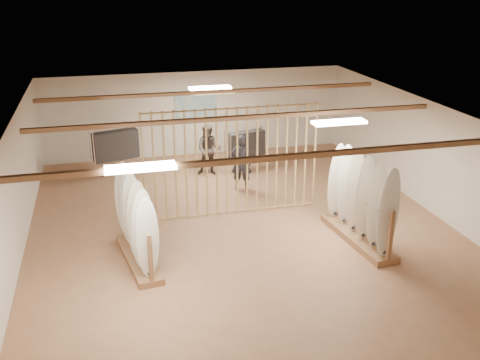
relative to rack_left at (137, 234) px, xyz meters
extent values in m
plane|color=#A77251|center=(2.55, 1.21, -0.65)|extent=(12.00, 12.00, 0.00)
plane|color=#9D9B94|center=(2.55, 1.21, 2.15)|extent=(12.00, 12.00, 0.00)
plane|color=silver|center=(2.55, 7.21, 0.75)|extent=(12.00, 0.00, 12.00)
plane|color=silver|center=(2.55, -4.79, 0.75)|extent=(12.00, 0.00, 12.00)
plane|color=silver|center=(-2.45, 1.21, 0.75)|extent=(0.00, 12.00, 12.00)
plane|color=silver|center=(7.55, 1.21, 0.75)|extent=(0.00, 12.00, 12.00)
cube|color=#956844|center=(2.55, 1.21, 2.07)|extent=(9.50, 6.12, 0.10)
cube|color=white|center=(2.55, 1.21, 2.09)|extent=(1.20, 0.35, 0.06)
cylinder|color=tan|center=(0.35, 2.01, 0.75)|extent=(0.05, 0.05, 2.78)
cylinder|color=tan|center=(0.61, 2.01, 0.75)|extent=(0.05, 0.05, 2.78)
cylinder|color=tan|center=(0.87, 2.01, 0.75)|extent=(0.05, 0.05, 2.78)
cylinder|color=tan|center=(1.13, 2.01, 0.75)|extent=(0.05, 0.05, 2.78)
cylinder|color=tan|center=(1.39, 2.01, 0.75)|extent=(0.05, 0.05, 2.78)
cylinder|color=tan|center=(1.64, 2.01, 0.75)|extent=(0.05, 0.05, 2.78)
cylinder|color=tan|center=(1.90, 2.01, 0.75)|extent=(0.05, 0.05, 2.78)
cylinder|color=tan|center=(2.16, 2.01, 0.75)|extent=(0.05, 0.05, 2.78)
cylinder|color=tan|center=(2.42, 2.01, 0.75)|extent=(0.05, 0.05, 2.78)
cylinder|color=tan|center=(2.68, 2.01, 0.75)|extent=(0.05, 0.05, 2.78)
cylinder|color=tan|center=(2.94, 2.01, 0.75)|extent=(0.05, 0.05, 2.78)
cylinder|color=tan|center=(3.20, 2.01, 0.75)|extent=(0.05, 0.05, 2.78)
cylinder|color=tan|center=(3.46, 2.01, 0.75)|extent=(0.05, 0.05, 2.78)
cylinder|color=tan|center=(3.72, 2.01, 0.75)|extent=(0.05, 0.05, 2.78)
cylinder|color=tan|center=(3.97, 2.01, 0.75)|extent=(0.05, 0.05, 2.78)
cylinder|color=tan|center=(4.23, 2.01, 0.75)|extent=(0.05, 0.05, 2.78)
cylinder|color=tan|center=(4.49, 2.01, 0.75)|extent=(0.05, 0.05, 2.78)
cylinder|color=tan|center=(4.75, 2.01, 0.75)|extent=(0.05, 0.05, 2.78)
cube|color=teal|center=(2.55, 7.19, 0.95)|extent=(1.40, 0.03, 0.90)
cube|color=#956844|center=(0.00, 0.00, -0.58)|extent=(0.87, 2.40, 0.14)
cylinder|color=black|center=(0.00, 0.00, 0.30)|extent=(0.36, 2.27, 0.01)
ellipsoid|color=white|center=(0.15, -0.96, 0.37)|extent=(0.46, 0.12, 1.75)
ellipsoid|color=white|center=(0.09, -0.58, 0.37)|extent=(0.46, 0.12, 1.75)
ellipsoid|color=silver|center=(0.03, -0.19, 0.37)|extent=(0.46, 0.12, 1.75)
ellipsoid|color=white|center=(-0.03, 0.19, 0.37)|extent=(0.46, 0.12, 1.75)
ellipsoid|color=white|center=(-0.09, 0.58, 0.37)|extent=(0.46, 0.12, 1.75)
ellipsoid|color=silver|center=(-0.15, 0.96, 0.37)|extent=(0.46, 0.12, 1.75)
cube|color=#956844|center=(4.99, -0.22, -0.57)|extent=(0.81, 2.63, 0.16)
cylinder|color=black|center=(4.99, -0.22, 0.39)|extent=(0.25, 2.53, 0.01)
ellipsoid|color=white|center=(5.09, -1.31, 0.47)|extent=(0.50, 0.11, 1.93)
ellipsoid|color=silver|center=(5.05, -0.88, 0.47)|extent=(0.50, 0.11, 1.93)
ellipsoid|color=silver|center=(5.01, -0.44, 0.47)|extent=(0.50, 0.11, 1.93)
ellipsoid|color=silver|center=(4.97, -0.01, 0.47)|extent=(0.50, 0.11, 1.93)
ellipsoid|color=white|center=(4.93, 0.43, 0.47)|extent=(0.50, 0.11, 1.93)
ellipsoid|color=silver|center=(4.89, 0.86, 0.47)|extent=(0.50, 0.11, 1.93)
cylinder|color=silver|center=(-0.18, 5.50, 0.85)|extent=(1.39, 0.46, 0.03)
cube|color=black|center=(-0.18, 5.50, 0.36)|extent=(1.39, 0.75, 0.88)
cylinder|color=silver|center=(-0.18, 5.50, 0.13)|extent=(0.03, 0.03, 1.55)
cylinder|color=silver|center=(3.71, 5.03, 0.68)|extent=(1.24, 0.38, 0.03)
cube|color=black|center=(3.71, 5.03, 0.25)|extent=(1.23, 0.64, 0.78)
cylinder|color=silver|center=(3.71, 5.03, 0.04)|extent=(0.03, 0.03, 1.37)
imported|color=#26242C|center=(3.20, 3.62, 0.26)|extent=(0.78, 0.66, 1.82)
imported|color=#403631|center=(2.55, 5.06, 0.24)|extent=(1.03, 0.91, 1.78)
camera|label=1|loc=(-0.51, -10.90, 5.21)|focal=42.00mm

